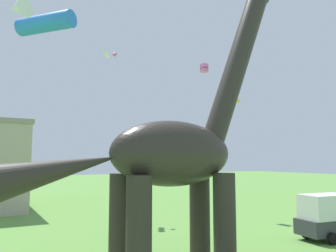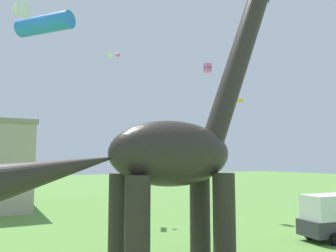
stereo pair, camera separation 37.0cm
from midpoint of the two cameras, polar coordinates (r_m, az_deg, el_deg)
The scene contains 8 objects.
dinosaur_sculpture at distance 17.04m, azimuth 0.02°, elevation -4.73°, with size 15.86×3.36×16.58m.
parked_box_truck at distance 27.54m, azimuth 26.06°, elevation -13.66°, with size 5.81×2.76×3.20m.
person_photographer at distance 25.88m, azimuth -9.46°, elevation -16.14°, with size 0.63×0.28×1.67m.
kite_far_left at distance 39.43m, azimuth 5.97°, elevation 9.87°, with size 0.71×0.71×0.98m.
kite_high_left at distance 38.77m, azimuth 11.36°, elevation 4.26°, with size 1.00×0.84×0.24m.
kite_high_right at distance 39.01m, azimuth -10.54°, elevation 12.11°, with size 1.74×1.71×0.50m.
kite_drifting at distance 16.43m, azimuth -21.75°, elevation 16.50°, with size 2.97×2.89×0.84m.
kite_mid_left at distance 23.92m, azimuth -0.60°, elevation -3.55°, with size 0.73×0.73×0.86m.
Camera 1 is at (-6.97, -9.93, 5.65)m, focal length 35.49 mm.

